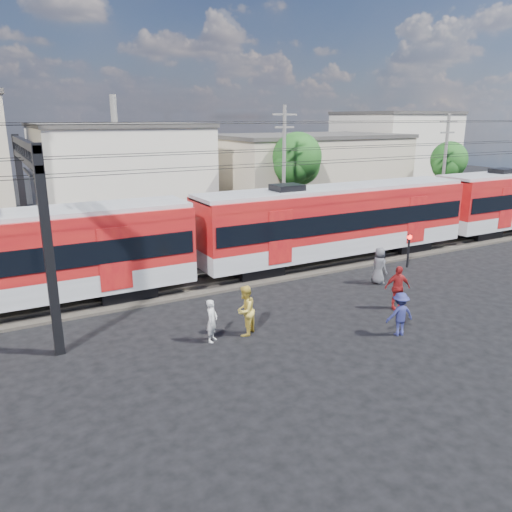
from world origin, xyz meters
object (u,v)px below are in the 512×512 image
at_px(commuter_train, 340,219).
at_px(car_silver, 468,206).
at_px(pedestrian_c, 400,314).
at_px(crossing_signal, 409,244).
at_px(pedestrian_a, 212,321).

height_order(commuter_train, car_silver, commuter_train).
relative_size(pedestrian_c, car_silver, 0.41).
bearing_deg(crossing_signal, commuter_train, 132.03).
bearing_deg(car_silver, commuter_train, 103.29).
height_order(commuter_train, pedestrian_c, commuter_train).
height_order(commuter_train, pedestrian_a, commuter_train).
bearing_deg(crossing_signal, pedestrian_a, -165.42).
height_order(pedestrian_a, car_silver, pedestrian_a).
distance_m(commuter_train, pedestrian_c, 9.94).
bearing_deg(commuter_train, pedestrian_a, -149.46).
bearing_deg(pedestrian_a, commuter_train, -13.53).
xyz_separation_m(pedestrian_c, crossing_signal, (6.59, 6.15, 0.45)).
xyz_separation_m(pedestrian_a, crossing_signal, (12.82, 3.34, 0.48)).
relative_size(commuter_train, pedestrian_c, 30.72).
distance_m(commuter_train, car_silver, 18.89).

